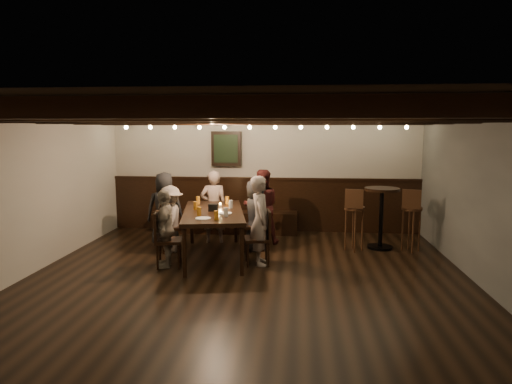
# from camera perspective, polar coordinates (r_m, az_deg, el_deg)

# --- Properties ---
(room) EXTENTS (7.00, 7.00, 7.00)m
(room) POSITION_cam_1_polar(r_m,az_deg,el_deg) (8.43, -1.52, 0.49)
(room) COLOR black
(room) RESTS_ON ground
(dining_table) EXTENTS (1.34, 2.29, 0.81)m
(dining_table) POSITION_cam_1_polar(r_m,az_deg,el_deg) (7.67, -5.36, -2.81)
(dining_table) COLOR black
(dining_table) RESTS_ON floor
(chair_left_near) EXTENTS (0.49, 0.49, 0.92)m
(chair_left_near) POSITION_cam_1_polar(r_m,az_deg,el_deg) (8.24, -10.33, -5.41)
(chair_left_near) COLOR black
(chair_left_near) RESTS_ON floor
(chair_left_far) EXTENTS (0.47, 0.47, 0.88)m
(chair_left_far) POSITION_cam_1_polar(r_m,az_deg,el_deg) (7.37, -10.96, -7.11)
(chair_left_far) COLOR black
(chair_left_far) RESTS_ON floor
(chair_right_near) EXTENTS (0.48, 0.48, 0.91)m
(chair_right_near) POSITION_cam_1_polar(r_m,az_deg,el_deg) (8.23, -0.26, -5.32)
(chair_right_near) COLOR black
(chair_right_near) RESTS_ON floor
(chair_right_far) EXTENTS (0.47, 0.47, 0.88)m
(chair_right_far) POSITION_cam_1_polar(r_m,az_deg,el_deg) (7.36, 0.31, -6.99)
(chair_right_far) COLOR black
(chair_right_far) RESTS_ON floor
(person_bench_left) EXTENTS (0.74, 0.55, 1.38)m
(person_bench_left) POSITION_cam_1_polar(r_m,az_deg,el_deg) (8.62, -11.32, -2.09)
(person_bench_left) COLOR #232325
(person_bench_left) RESTS_ON floor
(person_bench_centre) EXTENTS (0.56, 0.42, 1.38)m
(person_bench_centre) POSITION_cam_1_polar(r_m,az_deg,el_deg) (8.71, -5.31, -1.84)
(person_bench_centre) COLOR gray
(person_bench_centre) RESTS_ON floor
(person_bench_right) EXTENTS (0.77, 0.65, 1.41)m
(person_bench_right) POSITION_cam_1_polar(r_m,az_deg,el_deg) (8.60, 0.69, -1.84)
(person_bench_right) COLOR #561E1D
(person_bench_right) RESTS_ON floor
(person_left_near) EXTENTS (0.57, 0.83, 1.18)m
(person_left_near) POSITION_cam_1_polar(r_m,az_deg,el_deg) (8.18, -10.59, -3.31)
(person_left_near) COLOR gray
(person_left_near) RESTS_ON floor
(person_left_far) EXTENTS (0.43, 0.77, 1.23)m
(person_left_far) POSITION_cam_1_polar(r_m,az_deg,el_deg) (7.30, -11.28, -4.47)
(person_left_far) COLOR gray
(person_left_far) RESTS_ON floor
(person_right_near) EXTENTS (0.51, 0.69, 1.28)m
(person_right_near) POSITION_cam_1_polar(r_m,az_deg,el_deg) (8.16, -0.05, -2.85)
(person_right_near) COLOR #2A292C
(person_right_near) RESTS_ON floor
(person_right_far) EXTENTS (0.43, 0.57, 1.43)m
(person_right_far) POSITION_cam_1_polar(r_m,az_deg,el_deg) (7.26, 0.56, -3.58)
(person_right_far) COLOR gray
(person_right_far) RESTS_ON floor
(pint_a) EXTENTS (0.07, 0.07, 0.14)m
(pint_a) POSITION_cam_1_polar(r_m,az_deg,el_deg) (8.34, -7.26, -1.02)
(pint_a) COLOR #BF7219
(pint_a) RESTS_ON dining_table
(pint_b) EXTENTS (0.07, 0.07, 0.14)m
(pint_b) POSITION_cam_1_polar(r_m,az_deg,el_deg) (8.29, -3.61, -1.03)
(pint_b) COLOR #BF7219
(pint_b) RESTS_ON dining_table
(pint_c) EXTENTS (0.07, 0.07, 0.14)m
(pint_c) POSITION_cam_1_polar(r_m,az_deg,el_deg) (7.75, -7.58, -1.71)
(pint_c) COLOR #BF7219
(pint_c) RESTS_ON dining_table
(pint_d) EXTENTS (0.07, 0.07, 0.14)m
(pint_d) POSITION_cam_1_polar(r_m,az_deg,el_deg) (7.84, -3.17, -1.54)
(pint_d) COLOR silver
(pint_d) RESTS_ON dining_table
(pint_e) EXTENTS (0.07, 0.07, 0.14)m
(pint_e) POSITION_cam_1_polar(r_m,az_deg,el_deg) (7.21, -7.14, -2.43)
(pint_e) COLOR #BF7219
(pint_e) RESTS_ON dining_table
(pint_f) EXTENTS (0.07, 0.07, 0.14)m
(pint_f) POSITION_cam_1_polar(r_m,az_deg,el_deg) (7.10, -3.78, -2.53)
(pint_f) COLOR silver
(pint_f) RESTS_ON dining_table
(pint_g) EXTENTS (0.07, 0.07, 0.14)m
(pint_g) POSITION_cam_1_polar(r_m,az_deg,el_deg) (6.86, -4.99, -2.93)
(pint_g) COLOR #BF7219
(pint_g) RESTS_ON dining_table
(plate_near) EXTENTS (0.24, 0.24, 0.01)m
(plate_near) POSITION_cam_1_polar(r_m,az_deg,el_deg) (6.97, -6.63, -3.30)
(plate_near) COLOR white
(plate_near) RESTS_ON dining_table
(plate_far) EXTENTS (0.24, 0.24, 0.01)m
(plate_far) POSITION_cam_1_polar(r_m,az_deg,el_deg) (7.36, -3.97, -2.66)
(plate_far) COLOR white
(plate_far) RESTS_ON dining_table
(condiment_caddy) EXTENTS (0.15, 0.10, 0.12)m
(condiment_caddy) POSITION_cam_1_polar(r_m,az_deg,el_deg) (7.60, -5.37, -1.95)
(condiment_caddy) COLOR black
(condiment_caddy) RESTS_ON dining_table
(candle) EXTENTS (0.05, 0.05, 0.05)m
(candle) POSITION_cam_1_polar(r_m,az_deg,el_deg) (7.95, -4.49, -1.75)
(candle) COLOR beige
(candle) RESTS_ON dining_table
(high_top_table) EXTENTS (0.63, 0.63, 1.11)m
(high_top_table) POSITION_cam_1_polar(r_m,az_deg,el_deg) (8.53, 15.40, -2.05)
(high_top_table) COLOR black
(high_top_table) RESTS_ON floor
(bar_stool_left) EXTENTS (0.37, 0.39, 1.13)m
(bar_stool_left) POSITION_cam_1_polar(r_m,az_deg,el_deg) (8.31, 12.16, -4.37)
(bar_stool_left) COLOR #381C11
(bar_stool_left) RESTS_ON floor
(bar_stool_right) EXTENTS (0.38, 0.40, 1.13)m
(bar_stool_right) POSITION_cam_1_polar(r_m,az_deg,el_deg) (8.54, 18.81, -4.30)
(bar_stool_right) COLOR #381C11
(bar_stool_right) RESTS_ON floor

